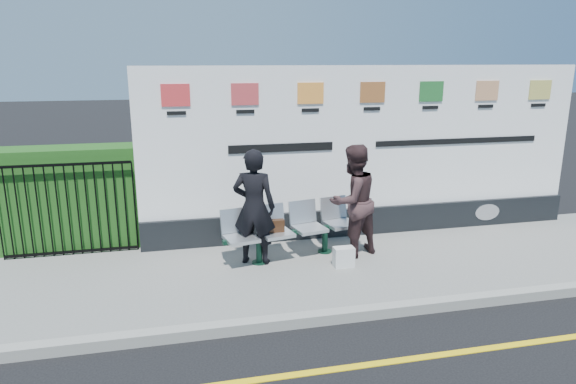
% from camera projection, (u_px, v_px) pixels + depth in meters
% --- Properties ---
extents(ground, '(80.00, 80.00, 0.00)m').
position_uv_depth(ground, '(448.00, 354.00, 5.77)').
color(ground, black).
extents(pavement, '(14.00, 3.00, 0.12)m').
position_uv_depth(pavement, '(366.00, 265.00, 8.11)').
color(pavement, slate).
rests_on(pavement, ground).
extents(kerb, '(14.00, 0.18, 0.14)m').
position_uv_depth(kerb, '(409.00, 308.00, 6.69)').
color(kerb, gray).
rests_on(kerb, ground).
extents(yellow_line, '(14.00, 0.10, 0.01)m').
position_uv_depth(yellow_line, '(448.00, 354.00, 5.77)').
color(yellow_line, yellow).
rests_on(yellow_line, ground).
extents(billboard, '(8.00, 0.30, 3.00)m').
position_uv_depth(billboard, '(368.00, 163.00, 9.15)').
color(billboard, black).
rests_on(billboard, pavement).
extents(hedge, '(2.35, 0.70, 1.70)m').
position_uv_depth(hedge, '(72.00, 197.00, 8.60)').
color(hedge, '#1F5118').
rests_on(hedge, pavement).
extents(railing, '(2.05, 0.06, 1.54)m').
position_uv_depth(railing, '(68.00, 209.00, 8.19)').
color(railing, black).
rests_on(railing, pavement).
extents(bench, '(2.29, 1.00, 0.48)m').
position_uv_depth(bench, '(293.00, 243.00, 8.21)').
color(bench, '#B8BDC2').
rests_on(bench, pavement).
extents(woman_left, '(0.77, 0.64, 1.81)m').
position_uv_depth(woman_left, '(254.00, 207.00, 7.85)').
color(woman_left, black).
rests_on(woman_left, pavement).
extents(woman_right, '(1.08, 0.98, 1.82)m').
position_uv_depth(woman_right, '(353.00, 201.00, 8.18)').
color(woman_right, '#3B2627').
rests_on(woman_right, pavement).
extents(handbag_brown, '(0.25, 0.11, 0.20)m').
position_uv_depth(handbag_brown, '(276.00, 226.00, 8.01)').
color(handbag_brown, '#321B0D').
rests_on(handbag_brown, bench).
extents(carrier_bag_white, '(0.31, 0.19, 0.31)m').
position_uv_depth(carrier_bag_white, '(344.00, 257.00, 7.87)').
color(carrier_bag_white, silver).
rests_on(carrier_bag_white, pavement).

